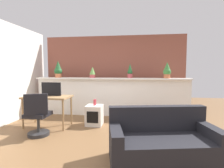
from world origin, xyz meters
TOP-DOWN VIEW (x-y plane):
  - ground_plane at (0.00, 0.00)m, footprint 12.00×12.00m
  - divider_wall at (0.00, 2.00)m, footprint 4.58×0.16m
  - plant_shelf at (0.00, 1.96)m, footprint 4.58×0.30m
  - brick_wall_behind at (0.00, 2.60)m, footprint 4.58×0.10m
  - potted_plant_0 at (-1.63, 1.94)m, footprint 0.24×0.24m
  - potted_plant_1 at (-0.55, 1.94)m, footprint 0.18×0.18m
  - potted_plant_2 at (0.57, 2.00)m, footprint 0.15×0.15m
  - potted_plant_3 at (1.62, 1.95)m, footprint 0.22×0.22m
  - desk at (-1.38, 0.78)m, footprint 1.10×0.60m
  - tv_monitor at (-1.32, 0.86)m, footprint 0.49×0.04m
  - office_chair at (-1.26, 0.14)m, footprint 0.51×0.51m
  - side_cube_shelf at (-0.27, 1.03)m, footprint 0.40×0.41m
  - vase_on_shelf at (-0.27, 1.05)m, footprint 0.07×0.07m
  - couch at (1.15, -0.55)m, footprint 1.68×1.06m

SIDE VIEW (x-z plane):
  - ground_plane at x=0.00m, z-range 0.00..0.00m
  - side_cube_shelf at x=-0.27m, z-range 0.00..0.50m
  - couch at x=1.15m, z-range -0.12..0.68m
  - office_chair at x=-1.26m, z-range -0.07..0.84m
  - divider_wall at x=0.00m, z-range 0.00..1.11m
  - vase_on_shelf at x=-0.27m, z-range 0.50..0.65m
  - desk at x=-1.38m, z-range 0.29..1.04m
  - tv_monitor at x=-1.32m, z-range 0.75..1.08m
  - plant_shelf at x=0.00m, z-range 1.11..1.15m
  - brick_wall_behind at x=0.00m, z-range 0.00..2.50m
  - potted_plant_1 at x=-0.55m, z-range 1.16..1.49m
  - potted_plant_2 at x=0.57m, z-range 1.13..1.56m
  - potted_plant_3 at x=1.62m, z-range 1.14..1.60m
  - potted_plant_0 at x=-1.63m, z-range 1.14..1.66m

